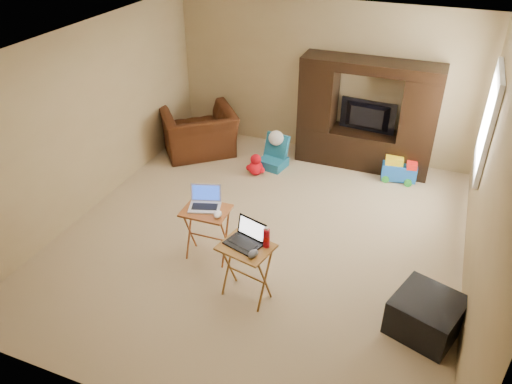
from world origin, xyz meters
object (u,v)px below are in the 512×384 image
at_px(child_rocker, 273,153).
at_px(tray_table_right, 246,272).
at_px(recliner, 199,132).
at_px(laptop_right, 243,235).
at_px(ottoman, 426,315).
at_px(tray_table_left, 207,234).
at_px(laptop_left, 204,199).
at_px(push_toy, 399,168).
at_px(mouse_left, 218,214).
at_px(water_bottle, 266,238).
at_px(mouse_right, 253,254).
at_px(television, 366,118).
at_px(plush_toy, 256,164).
at_px(entertainment_center, 367,115).

height_order(child_rocker, tray_table_right, tray_table_right).
height_order(recliner, laptop_right, laptop_right).
bearing_deg(recliner, ottoman, 105.73).
xyz_separation_m(tray_table_left, laptop_right, (0.67, -0.45, 0.47)).
bearing_deg(laptop_left, laptop_right, -52.42).
distance_m(push_toy, ottoman, 3.12).
relative_size(ottoman, mouse_left, 4.51).
bearing_deg(water_bottle, mouse_right, -109.29).
bearing_deg(television, mouse_left, 75.82).
bearing_deg(recliner, tray_table_left, 79.29).
relative_size(laptop_left, laptop_right, 1.00).
xyz_separation_m(tray_table_right, laptop_right, (-0.04, 0.02, 0.47)).
height_order(laptop_left, laptop_right, laptop_right).
xyz_separation_m(child_rocker, plush_toy, (-0.17, -0.33, -0.08)).
height_order(plush_toy, ottoman, ottoman).
distance_m(television, laptop_right, 3.58).
distance_m(tray_table_left, mouse_left, 0.43).
distance_m(child_rocker, tray_table_left, 2.46).
bearing_deg(television, water_bottle, 88.75).
relative_size(entertainment_center, tray_table_left, 3.03).
bearing_deg(push_toy, tray_table_left, -132.91).
relative_size(television, child_rocker, 1.67).
bearing_deg(tray_table_right, child_rocker, 116.59).
relative_size(plush_toy, water_bottle, 1.65).
xyz_separation_m(ottoman, tray_table_right, (-1.90, -0.22, 0.15)).
bearing_deg(laptop_right, ottoman, 22.93).
xyz_separation_m(entertainment_center, laptop_right, (-0.60, -3.54, -0.04)).
distance_m(television, mouse_left, 3.33).
xyz_separation_m(television, mouse_right, (-0.43, -3.67, -0.10)).
xyz_separation_m(tray_table_left, laptop_left, (-0.03, 0.03, 0.47)).
distance_m(tray_table_left, mouse_right, 1.09).
distance_m(plush_toy, tray_table_left, 2.15).
xyz_separation_m(television, tray_table_left, (-1.27, -3.08, -0.48)).
xyz_separation_m(push_toy, tray_table_left, (-1.91, -2.80, 0.15)).
bearing_deg(push_toy, recliner, 177.13).
distance_m(ottoman, water_bottle, 1.81).
xyz_separation_m(entertainment_center, television, (0.00, -0.01, -0.04)).
distance_m(entertainment_center, television, 0.04).
bearing_deg(television, laptop_left, 71.67).
bearing_deg(ottoman, push_toy, 102.92).
height_order(recliner, tray_table_right, recliner).
bearing_deg(tray_table_right, laptop_left, 158.19).
relative_size(entertainment_center, recliner, 1.81).
bearing_deg(mouse_left, entertainment_center, 71.21).
relative_size(ottoman, water_bottle, 2.96).
height_order(entertainment_center, push_toy, entertainment_center).
bearing_deg(entertainment_center, water_bottle, -96.33).
relative_size(child_rocker, tray_table_right, 0.75).
distance_m(child_rocker, tray_table_right, 3.02).
bearing_deg(television, tray_table_left, 72.34).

